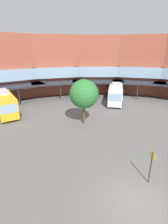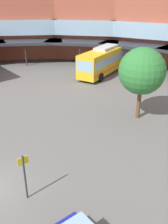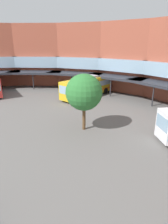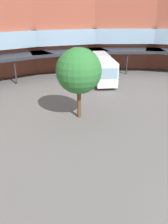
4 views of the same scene
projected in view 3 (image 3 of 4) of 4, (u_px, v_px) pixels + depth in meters
station_building at (144, 66)px, 27.21m from camera, size 73.16×32.49×13.00m
bus_1 at (87, 86)px, 35.69m from camera, size 5.18×11.72×3.68m
plaza_tree at (84, 92)px, 21.41m from camera, size 3.98×3.98×6.32m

